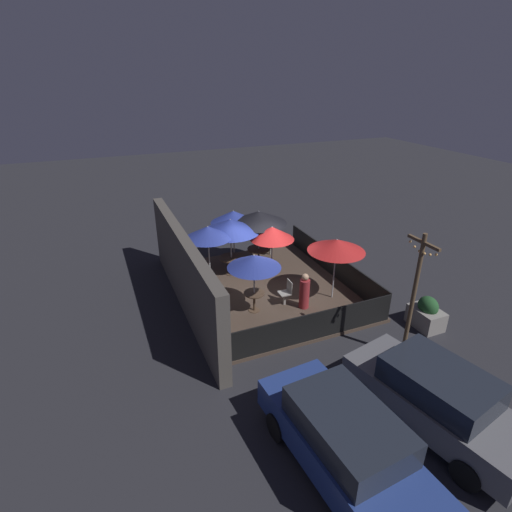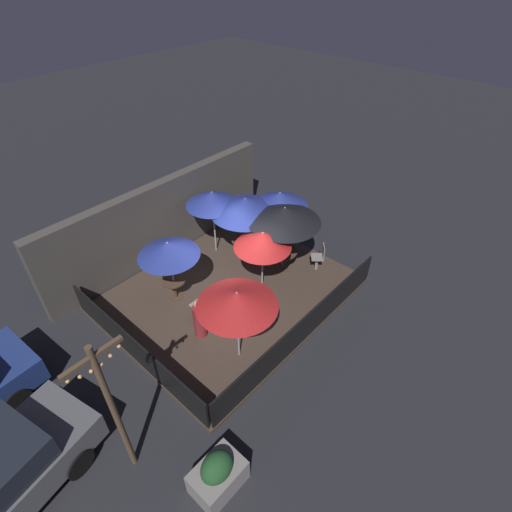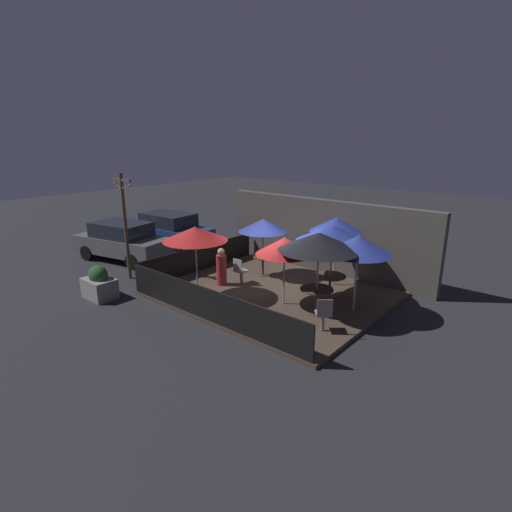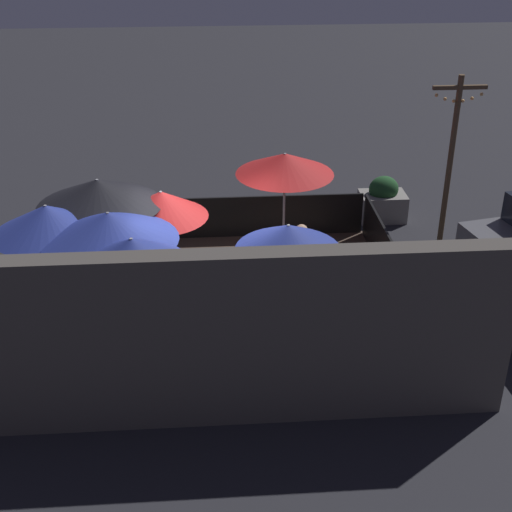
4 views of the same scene
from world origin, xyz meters
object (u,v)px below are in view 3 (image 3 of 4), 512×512
dining_table_1 (330,279)px  light_post (125,221)px  dining_table_0 (317,293)px  patio_umbrella_3 (336,225)px  parked_car_1 (169,229)px  patio_umbrella_1 (333,233)px  patio_umbrella_4 (195,234)px  patio_chair_0 (240,270)px  patio_umbrella_5 (285,246)px  patio_umbrella_2 (263,225)px  dining_table_2 (263,261)px  patio_chair_1 (324,313)px  patron_0 (221,268)px  patio_umbrella_6 (358,245)px  patio_umbrella_0 (319,242)px  planter_box (99,284)px  parked_car_0 (122,240)px

dining_table_1 → light_post: bearing=-156.1°
light_post → dining_table_0: bearing=13.1°
patio_umbrella_3 → parked_car_1: size_ratio=0.52×
patio_umbrella_1 → patio_umbrella_4: (-3.20, -2.74, -0.01)m
patio_chair_0 → parked_car_1: size_ratio=0.20×
patio_umbrella_5 → parked_car_1: size_ratio=0.46×
patio_umbrella_3 → patio_umbrella_5: (-0.31, -2.46, -0.29)m
patio_umbrella_2 → patio_umbrella_5: (2.17, -1.64, -0.05)m
dining_table_2 → parked_car_1: bearing=174.6°
dining_table_1 → patio_umbrella_4: bearing=-139.4°
patio_chair_0 → patio_umbrella_2: bearing=-0.0°
patio_chair_0 → patio_chair_1: (4.10, -1.27, 0.03)m
patio_chair_0 → light_post: 4.48m
patron_0 → patio_umbrella_6: bearing=103.5°
patio_umbrella_3 → dining_table_2: (-2.48, -0.82, -1.57)m
dining_table_0 → patio_chair_0: (-3.31, 0.35, -0.10)m
patio_chair_0 → patron_0: size_ratio=0.70×
patio_umbrella_2 → patron_0: size_ratio=1.62×
patron_0 → parked_car_1: (-5.79, 2.27, 0.13)m
patio_umbrella_0 → patio_umbrella_3: (-0.79, 2.37, -0.01)m
patio_umbrella_3 → patio_umbrella_6: patio_umbrella_3 is taller
dining_table_0 → patron_0: 3.73m
patio_umbrella_0 → planter_box: bearing=-151.5°
patio_umbrella_1 → dining_table_1: size_ratio=2.39×
patio_umbrella_3 → dining_table_0: (0.79, -2.37, -1.53)m
patio_umbrella_5 → dining_table_2: patio_umbrella_5 is taller
dining_table_2 → light_post: 5.14m
patio_chair_0 → dining_table_2: bearing=-0.0°
patio_umbrella_1 → dining_table_2: bearing=175.8°
parked_car_1 → dining_table_2: bearing=-9.9°
light_post → parked_car_1: bearing=123.5°
dining_table_0 → dining_table_1: bearing=103.9°
dining_table_1 → parked_car_0: (-8.97, -1.79, 0.15)m
patio_umbrella_3 → planter_box: bearing=-133.1°
patron_0 → parked_car_1: size_ratio=0.29×
patio_umbrella_0 → light_post: size_ratio=0.62×
patio_umbrella_3 → planter_box: (-5.33, -5.69, -1.77)m
patio_umbrella_2 → dining_table_0: (3.27, -1.55, -1.29)m
patio_umbrella_2 → dining_table_0: patio_umbrella_2 is taller
patio_umbrella_4 → dining_table_2: 3.34m
dining_table_1 → light_post: light_post is taller
patio_umbrella_2 → planter_box: patio_umbrella_2 is taller
dining_table_0 → patio_chair_0: size_ratio=1.05×
patio_umbrella_3 → dining_table_2: bearing=-161.7°
planter_box → parked_car_0: bearing=138.0°
patio_umbrella_1 → dining_table_2: size_ratio=3.27×
patio_chair_1 → planter_box: planter_box is taller
patio_umbrella_3 → patio_chair_0: 3.61m
patio_umbrella_6 → planter_box: 8.22m
patio_umbrella_6 → patron_0: patio_umbrella_6 is taller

